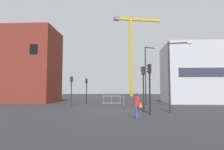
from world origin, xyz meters
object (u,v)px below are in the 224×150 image
at_px(construction_crane, 132,45).
at_px(traffic_light_verge, 150,80).
at_px(pedestrian_walking, 137,104).
at_px(streetlamp_tall, 147,70).
at_px(traffic_light_corner, 143,81).
at_px(traffic_light_far, 72,86).
at_px(traffic_light_island, 86,86).
at_px(traffic_cone_on_verge, 141,105).
at_px(streetlamp_short, 173,69).

distance_m(construction_crane, traffic_light_verge, 48.26).
bearing_deg(pedestrian_walking, streetlamp_tall, 79.91).
bearing_deg(construction_crane, pedestrian_walking, -92.37).
xyz_separation_m(streetlamp_tall, traffic_light_corner, (-1.30, -7.92, -1.74)).
height_order(construction_crane, pedestrian_walking, construction_crane).
bearing_deg(traffic_light_far, pedestrian_walking, -56.62).
relative_size(traffic_light_far, traffic_light_corner, 0.91).
height_order(traffic_light_corner, pedestrian_walking, traffic_light_corner).
relative_size(streetlamp_tall, traffic_light_island, 2.12).
bearing_deg(construction_crane, streetlamp_tall, -89.74).
distance_m(traffic_light_verge, traffic_light_corner, 2.11).
distance_m(construction_crane, traffic_light_corner, 46.25).
bearing_deg(traffic_cone_on_verge, construction_crane, 88.53).
xyz_separation_m(traffic_light_verge, traffic_light_far, (-8.38, 8.83, -0.18)).
xyz_separation_m(construction_crane, pedestrian_walking, (-2.01, -48.47, -15.23)).
distance_m(traffic_light_far, pedestrian_walking, 13.27).
bearing_deg(traffic_light_verge, traffic_cone_on_verge, 91.37).
bearing_deg(streetlamp_tall, traffic_light_far, -172.85).
bearing_deg(traffic_light_island, streetlamp_short, -50.14).
relative_size(streetlamp_short, traffic_light_verge, 1.53).
height_order(construction_crane, traffic_cone_on_verge, construction_crane).
xyz_separation_m(construction_crane, streetlamp_short, (1.24, -44.86, -12.63)).
relative_size(streetlamp_short, traffic_light_island, 1.67).
height_order(traffic_light_far, traffic_light_corner, traffic_light_corner).
bearing_deg(traffic_light_island, traffic_cone_on_verge, -42.21).
height_order(streetlamp_short, traffic_cone_on_verge, streetlamp_short).
bearing_deg(construction_crane, streetlamp_short, -88.42).
height_order(construction_crane, streetlamp_short, construction_crane).
bearing_deg(streetlamp_tall, pedestrian_walking, -100.09).
relative_size(traffic_light_verge, traffic_light_corner, 0.98).
relative_size(streetlamp_tall, traffic_light_verge, 1.94).
distance_m(streetlamp_short, traffic_light_far, 12.90).
relative_size(streetlamp_short, traffic_light_corner, 1.51).
relative_size(traffic_light_island, traffic_light_verge, 0.92).
height_order(streetlamp_tall, traffic_light_verge, streetlamp_tall).
bearing_deg(construction_crane, traffic_cone_on_verge, -91.47).
bearing_deg(streetlamp_tall, traffic_light_corner, -99.34).
bearing_deg(construction_crane, traffic_light_corner, -91.48).
bearing_deg(traffic_cone_on_verge, traffic_light_verge, -88.63).
relative_size(construction_crane, traffic_light_island, 7.16).
relative_size(streetlamp_short, traffic_cone_on_verge, 9.91).
xyz_separation_m(streetlamp_tall, streetlamp_short, (1.07, -8.58, -0.79)).
bearing_deg(streetlamp_short, streetlamp_tall, 97.13).
bearing_deg(streetlamp_short, traffic_light_far, 144.82).
bearing_deg(pedestrian_walking, traffic_cone_on_verge, 83.38).
xyz_separation_m(streetlamp_tall, traffic_light_far, (-9.43, -1.18, -1.96)).
distance_m(streetlamp_tall, traffic_light_verge, 10.23).
bearing_deg(traffic_light_far, traffic_cone_on_verge, -17.69).
bearing_deg(traffic_light_island, traffic_light_far, -106.89).
xyz_separation_m(traffic_light_corner, pedestrian_walking, (-0.87, -4.28, -1.65)).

